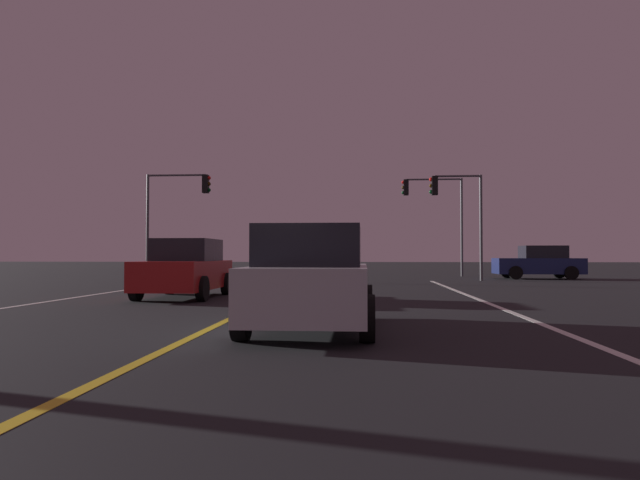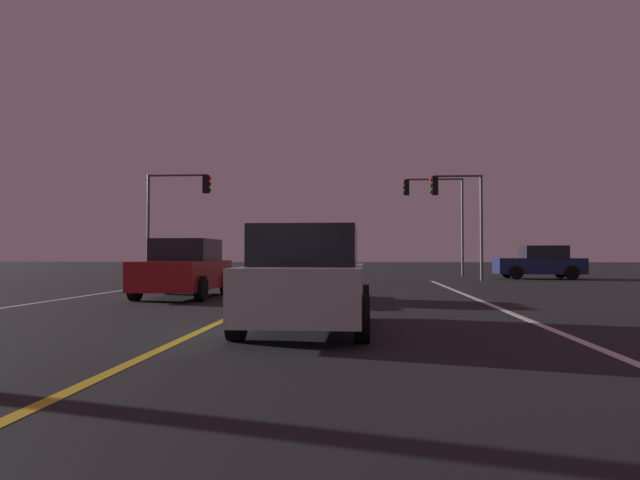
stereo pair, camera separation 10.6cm
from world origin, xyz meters
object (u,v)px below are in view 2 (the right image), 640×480
at_px(car_oncoming, 185,269).
at_px(traffic_light_far_right, 434,203).
at_px(traffic_light_near_right, 456,202).
at_px(traffic_light_near_left, 179,201).
at_px(car_crossing_side, 540,263).
at_px(car_lead_same_lane, 308,280).

height_order(car_oncoming, traffic_light_far_right, traffic_light_far_right).
bearing_deg(traffic_light_near_right, traffic_light_far_right, -85.44).
bearing_deg(traffic_light_near_left, traffic_light_near_right, 0.00).
bearing_deg(traffic_light_near_right, car_crossing_side, -152.39).
height_order(car_crossing_side, traffic_light_near_right, traffic_light_near_right).
height_order(car_lead_same_lane, traffic_light_near_right, traffic_light_near_right).
relative_size(traffic_light_near_right, traffic_light_far_right, 0.90).
bearing_deg(traffic_light_near_left, car_lead_same_lane, -66.01).
bearing_deg(traffic_light_near_left, traffic_light_far_right, 22.72).
bearing_deg(car_crossing_side, traffic_light_near_left, 7.49).
height_order(car_crossing_side, traffic_light_near_left, traffic_light_near_left).
height_order(traffic_light_near_right, traffic_light_far_right, traffic_light_far_right).
bearing_deg(traffic_light_near_right, car_lead_same_lane, 74.33).
height_order(car_lead_same_lane, traffic_light_near_left, traffic_light_near_left).
height_order(car_oncoming, traffic_light_near_right, traffic_light_near_right).
height_order(car_crossing_side, traffic_light_far_right, traffic_light_far_right).
relative_size(car_crossing_side, traffic_light_far_right, 0.77).
bearing_deg(car_oncoming, traffic_light_near_right, 140.67).
relative_size(car_lead_same_lane, car_oncoming, 1.00).
bearing_deg(traffic_light_far_right, traffic_light_near_right, 94.56).
distance_m(car_lead_same_lane, car_crossing_side, 23.26).
bearing_deg(car_oncoming, traffic_light_near_left, -161.02).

